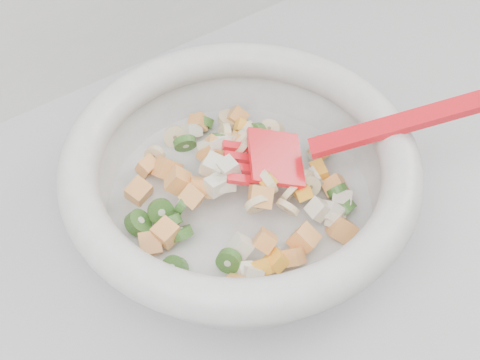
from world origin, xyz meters
TOP-DOWN VIEW (x-y plane):
  - mixing_bowl at (0.06, 1.44)m, footprint 0.45×0.36m

SIDE VIEW (x-z plane):
  - mixing_bowl at x=0.06m, z-range 0.88..1.03m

